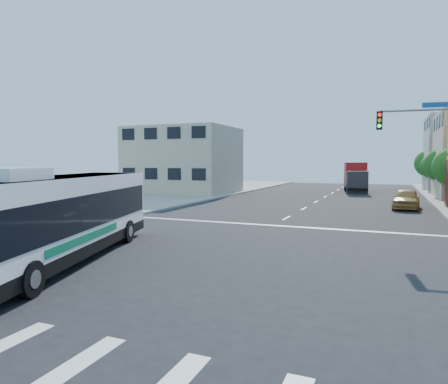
% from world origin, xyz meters
% --- Properties ---
extents(ground, '(120.00, 120.00, 0.00)m').
position_xyz_m(ground, '(0.00, 0.00, 0.00)').
color(ground, black).
rests_on(ground, ground).
extents(sidewalk_nw, '(50.00, 50.00, 0.15)m').
position_xyz_m(sidewalk_nw, '(-35.00, 35.00, 0.07)').
color(sidewalk_nw, gray).
rests_on(sidewalk_nw, ground).
extents(building_west, '(12.06, 10.06, 8.00)m').
position_xyz_m(building_west, '(-17.02, 29.98, 4.01)').
color(building_west, beige).
rests_on(building_west, ground).
extents(signal_mast_ne, '(7.91, 1.13, 8.07)m').
position_xyz_m(signal_mast_ne, '(9.08, 10.62, 4.98)').
color(signal_mast_ne, gray).
rests_on(signal_mast_ne, ground).
extents(street_tree_b, '(3.80, 3.80, 5.79)m').
position_xyz_m(street_tree_b, '(11.90, 35.92, 3.75)').
color(street_tree_b, '#382114').
rests_on(street_tree_b, ground).
extents(street_tree_c, '(3.40, 3.40, 5.29)m').
position_xyz_m(street_tree_c, '(11.90, 43.92, 3.46)').
color(street_tree_c, '#382114').
rests_on(street_tree_c, ground).
extents(street_tree_d, '(4.00, 4.00, 6.03)m').
position_xyz_m(street_tree_d, '(11.90, 51.92, 3.88)').
color(street_tree_d, '#382114').
rests_on(street_tree_d, ground).
extents(transit_bus, '(5.93, 12.51, 3.63)m').
position_xyz_m(transit_bus, '(-5.14, -2.11, 1.78)').
color(transit_bus, black).
rests_on(transit_bus, ground).
extents(box_truck, '(3.55, 8.64, 3.77)m').
position_xyz_m(box_truck, '(2.46, 39.99, 1.83)').
color(box_truck, '#27282D').
rests_on(box_truck, ground).
extents(parked_car, '(2.37, 4.99, 1.65)m').
position_xyz_m(parked_car, '(7.75, 22.02, 0.82)').
color(parked_car, '#B98C47').
rests_on(parked_car, ground).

